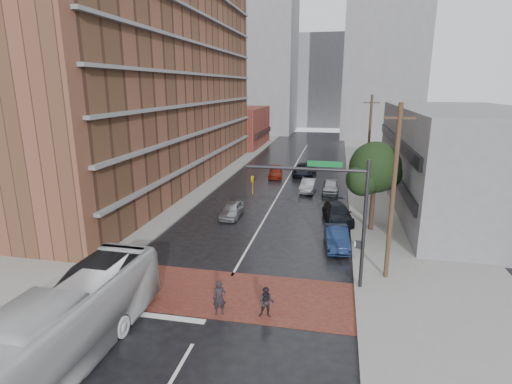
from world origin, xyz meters
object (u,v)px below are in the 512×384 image
(car_travel_b, at_px, (308,186))
(car_travel_c, at_px, (276,172))
(car_parked_far, at_px, (331,186))
(pedestrian_a, at_px, (219,298))
(car_parked_near, at_px, (337,238))
(pedestrian_b, at_px, (266,302))
(transit_bus, at_px, (60,330))
(car_travel_a, at_px, (232,210))
(suv_travel, at_px, (304,169))
(car_parked_mid, at_px, (338,213))

(car_travel_b, xyz_separation_m, car_travel_c, (-4.44, 6.11, -0.07))
(car_travel_c, relative_size, car_parked_far, 0.98)
(pedestrian_a, relative_size, car_travel_c, 0.43)
(car_parked_near, bearing_deg, pedestrian_b, -114.33)
(pedestrian_b, bearing_deg, transit_bus, -147.47)
(pedestrian_b, relative_size, car_travel_a, 0.40)
(pedestrian_b, bearing_deg, suv_travel, 89.10)
(car_travel_c, height_order, car_parked_near, car_parked_near)
(car_parked_mid, relative_size, car_parked_far, 1.19)
(transit_bus, relative_size, pedestrian_b, 7.52)
(car_travel_c, xyz_separation_m, car_parked_near, (7.52, -20.82, 0.12))
(car_travel_a, height_order, car_travel_c, car_travel_a)
(car_travel_a, relative_size, car_parked_far, 0.92)
(transit_bus, xyz_separation_m, car_parked_near, (10.45, 14.56, -0.92))
(car_travel_c, distance_m, suv_travel, 3.84)
(car_travel_b, relative_size, car_travel_c, 0.98)
(pedestrian_a, xyz_separation_m, pedestrian_b, (2.27, 0.25, -0.10))
(pedestrian_a, bearing_deg, suv_travel, 67.22)
(pedestrian_b, distance_m, car_travel_a, 15.42)
(suv_travel, bearing_deg, car_parked_far, -62.51)
(car_travel_c, height_order, car_parked_far, car_parked_far)
(car_travel_c, bearing_deg, transit_bus, -100.95)
(pedestrian_a, xyz_separation_m, car_parked_mid, (5.51, 15.27, -0.15))
(transit_bus, height_order, pedestrian_a, transit_bus)
(car_travel_b, height_order, car_parked_far, car_parked_far)
(car_travel_a, height_order, suv_travel, suv_travel)
(transit_bus, distance_m, car_travel_c, 35.52)
(transit_bus, distance_m, pedestrian_b, 8.90)
(transit_bus, xyz_separation_m, car_travel_c, (2.94, 35.38, -1.03))
(transit_bus, xyz_separation_m, car_parked_far, (9.70, 29.23, -0.91))
(suv_travel, height_order, car_parked_near, suv_travel)
(car_parked_mid, bearing_deg, car_travel_b, 98.06)
(car_parked_near, distance_m, car_parked_mid, 5.56)
(pedestrian_b, distance_m, suv_travel, 32.15)
(car_travel_c, xyz_separation_m, car_parked_far, (6.76, -6.16, 0.12))
(car_parked_far, bearing_deg, car_travel_c, 138.10)
(pedestrian_a, height_order, car_parked_far, pedestrian_a)
(car_parked_mid, xyz_separation_m, car_parked_far, (-0.78, 9.10, -0.01))
(transit_bus, bearing_deg, car_parked_near, 55.31)
(car_travel_a, bearing_deg, car_travel_c, 85.09)
(pedestrian_b, height_order, suv_travel, pedestrian_b)
(suv_travel, height_order, car_parked_mid, suv_travel)
(pedestrian_b, height_order, car_travel_a, pedestrian_b)
(suv_travel, relative_size, car_parked_near, 1.23)
(car_travel_c, height_order, suv_travel, suv_travel)
(transit_bus, distance_m, car_travel_b, 30.20)
(pedestrian_b, xyz_separation_m, car_parked_near, (3.21, 9.46, -0.06))
(transit_bus, relative_size, car_parked_far, 2.78)
(pedestrian_b, xyz_separation_m, car_parked_mid, (3.24, 15.02, -0.05))
(transit_bus, relative_size, car_parked_mid, 2.35)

